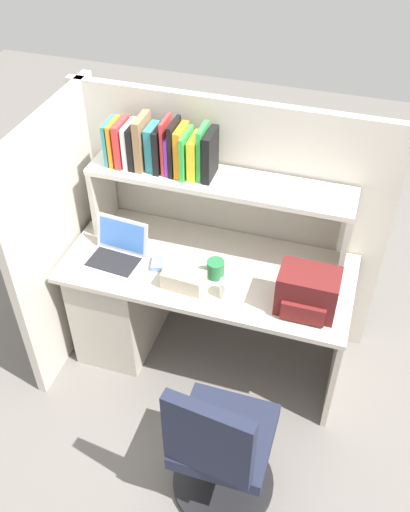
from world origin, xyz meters
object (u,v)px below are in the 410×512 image
backpack (307,292)px  snack_canister (216,269)px  laptop (117,252)px  computer_mouse (157,263)px  paper_cup (227,289)px  tissue_box (184,280)px  office_chair (220,452)px

backpack → snack_canister: bearing=169.1°
laptop → computer_mouse: laptop is taller
backpack → paper_cup: size_ratio=2.76×
backpack → snack_canister: backpack is taller
snack_canister → paper_cup: bearing=-52.3°
tissue_box → snack_canister: size_ratio=2.16×
computer_mouse → snack_canister: bearing=-12.0°
computer_mouse → paper_cup: 0.45m
snack_canister → office_chair: 0.93m
tissue_box → snack_canister: 0.19m
laptop → paper_cup: size_ratio=3.03×
laptop → paper_cup: laptop is taller
backpack → paper_cup: backpack is taller
backpack → computer_mouse: size_ratio=2.88×
laptop → snack_canister: size_ratio=3.25×
backpack → computer_mouse: backpack is taller
tissue_box → office_chair: 0.88m
computer_mouse → tissue_box: tissue_box is taller
computer_mouse → paper_cup: (0.43, -0.11, 0.04)m
snack_canister → backpack: bearing=-10.9°
paper_cup → office_chair: bearing=-76.1°
tissue_box → snack_canister: bearing=47.8°
laptop → tissue_box: bearing=-13.3°
tissue_box → office_chair: office_chair is taller
computer_mouse → tissue_box: (0.20, -0.11, 0.03)m
backpack → tissue_box: size_ratio=1.36×
paper_cup → office_chair: size_ratio=0.12×
snack_canister → laptop: bearing=-176.9°
laptop → office_chair: laptop is taller
backpack → computer_mouse: bearing=174.6°
backpack → laptop: bearing=176.4°
backpack → snack_canister: 0.52m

